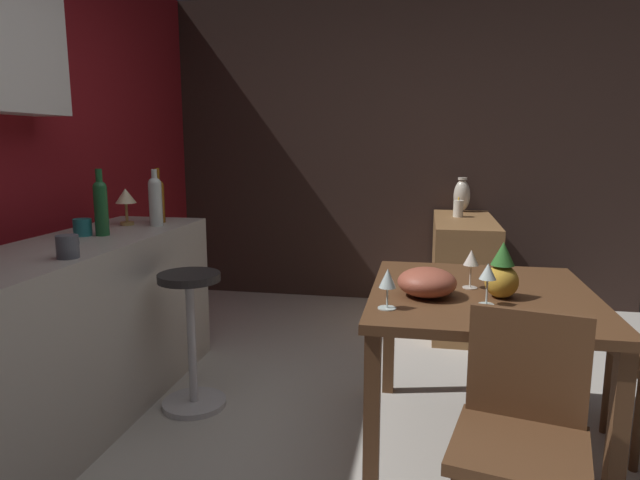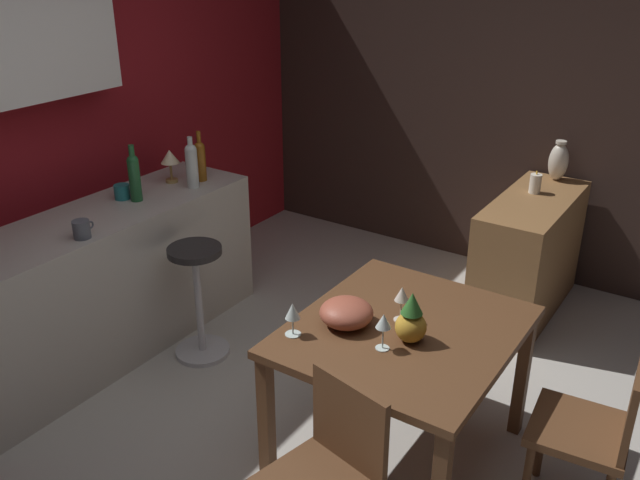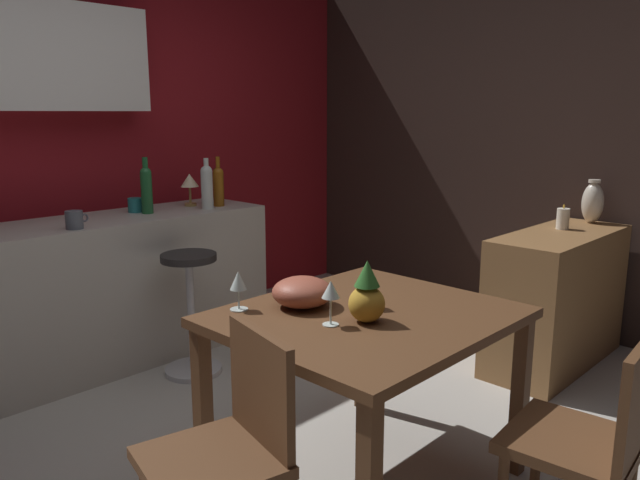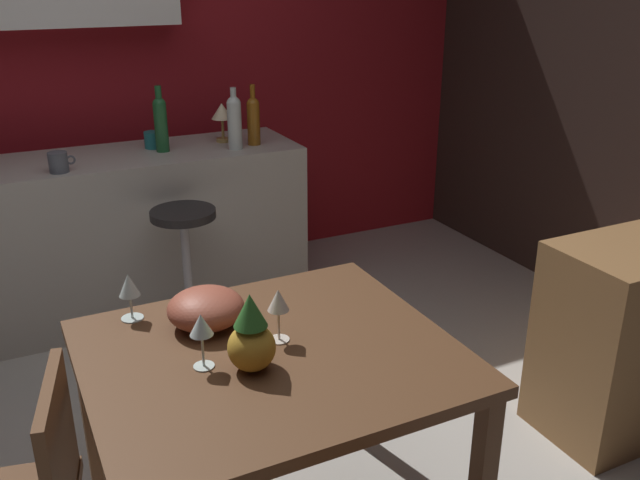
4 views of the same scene
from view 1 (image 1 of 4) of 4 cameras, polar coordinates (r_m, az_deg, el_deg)
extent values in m
plane|color=#B7B2A8|center=(2.69, 6.85, -21.07)|extent=(9.00, 9.00, 0.00)
cube|color=#33231E|center=(4.87, 5.75, 9.01)|extent=(0.10, 4.40, 2.60)
cube|color=#56351E|center=(2.55, 16.32, -5.54)|extent=(1.10, 0.96, 0.04)
cube|color=#56351E|center=(2.22, 5.36, -17.95)|extent=(0.06, 0.06, 0.70)
cube|color=#56351E|center=(3.13, 7.14, -9.37)|extent=(0.06, 0.06, 0.70)
cube|color=#56351E|center=(2.31, 28.28, -17.90)|extent=(0.06, 0.06, 0.70)
cube|color=#56351E|center=(3.20, 22.95, -9.68)|extent=(0.06, 0.06, 0.70)
cube|color=#B2ADA3|center=(3.01, -24.55, -9.06)|extent=(2.10, 0.60, 0.90)
cube|color=olive|center=(4.34, 14.46, -3.26)|extent=(1.10, 0.44, 0.82)
cube|color=#56351E|center=(1.91, 19.87, -19.68)|extent=(0.48, 0.48, 0.04)
cube|color=#56351E|center=(1.99, 20.58, -12.22)|extent=(0.11, 0.38, 0.39)
cylinder|color=#56351E|center=(2.18, 15.23, -22.72)|extent=(0.04, 0.04, 0.44)
cylinder|color=#56351E|center=(2.80, 29.93, -16.08)|extent=(0.04, 0.04, 0.43)
cylinder|color=#56351E|center=(3.07, 27.47, -13.57)|extent=(0.04, 0.04, 0.43)
cylinder|color=#262323|center=(2.91, -13.35, -3.76)|extent=(0.32, 0.32, 0.04)
cylinder|color=silver|center=(3.02, -13.07, -10.29)|extent=(0.04, 0.04, 0.69)
cylinder|color=silver|center=(3.15, -12.82, -16.06)|extent=(0.34, 0.34, 0.03)
cylinder|color=silver|center=(2.22, 6.92, -6.97)|extent=(0.07, 0.07, 0.00)
cylinder|color=silver|center=(2.21, 6.94, -5.91)|extent=(0.01, 0.01, 0.08)
cone|color=silver|center=(2.19, 6.99, -3.92)|extent=(0.07, 0.07, 0.08)
cylinder|color=silver|center=(2.35, 16.75, -6.37)|extent=(0.06, 0.06, 0.00)
cylinder|color=silver|center=(2.33, 16.81, -5.11)|extent=(0.01, 0.01, 0.10)
cone|color=silver|center=(2.31, 16.92, -3.10)|extent=(0.07, 0.07, 0.06)
cylinder|color=silver|center=(2.59, 15.18, -4.75)|extent=(0.07, 0.07, 0.00)
cylinder|color=silver|center=(2.58, 15.23, -3.62)|extent=(0.01, 0.01, 0.10)
cone|color=silver|center=(2.56, 15.32, -1.76)|extent=(0.07, 0.07, 0.07)
ellipsoid|color=gold|center=(2.46, 18.20, -4.07)|extent=(0.14, 0.14, 0.14)
cone|color=#2D6B28|center=(2.43, 18.35, -1.32)|extent=(0.10, 0.10, 0.10)
ellipsoid|color=#9E4C38|center=(2.40, 10.96, -4.29)|extent=(0.25, 0.25, 0.12)
cylinder|color=#8C5114|center=(3.53, -16.29, 3.56)|extent=(0.07, 0.07, 0.23)
sphere|color=#8C5114|center=(3.52, -16.38, 5.38)|extent=(0.07, 0.07, 0.07)
cylinder|color=#8C5114|center=(3.51, -16.43, 6.44)|extent=(0.03, 0.03, 0.09)
cylinder|color=#1E592D|center=(3.13, -21.61, 2.73)|extent=(0.07, 0.07, 0.25)
sphere|color=#1E592D|center=(3.12, -21.76, 5.04)|extent=(0.07, 0.07, 0.07)
cylinder|color=#1E592D|center=(3.11, -21.83, 6.14)|extent=(0.03, 0.03, 0.08)
cylinder|color=silver|center=(3.39, -16.58, 3.48)|extent=(0.08, 0.08, 0.25)
sphere|color=silver|center=(3.38, -16.69, 5.55)|extent=(0.08, 0.08, 0.08)
cylinder|color=silver|center=(3.38, -16.73, 6.48)|extent=(0.03, 0.03, 0.06)
cylinder|color=#515660|center=(2.59, -24.57, -0.63)|extent=(0.09, 0.09, 0.10)
torus|color=#515660|center=(2.63, -23.86, -0.29)|extent=(0.05, 0.01, 0.05)
cylinder|color=teal|center=(3.17, -23.27, 1.21)|extent=(0.09, 0.09, 0.09)
torus|color=teal|center=(3.22, -22.69, 1.46)|extent=(0.05, 0.01, 0.05)
cylinder|color=#A58447|center=(3.49, -19.24, 1.63)|extent=(0.08, 0.08, 0.02)
cylinder|color=#A58447|center=(3.48, -19.31, 2.70)|extent=(0.02, 0.02, 0.11)
cone|color=beige|center=(3.47, -19.40, 4.33)|extent=(0.12, 0.12, 0.09)
cylinder|color=white|center=(4.36, 14.06, 3.15)|extent=(0.08, 0.08, 0.13)
ellipsoid|color=yellow|center=(4.36, 14.10, 4.15)|extent=(0.01, 0.01, 0.03)
ellipsoid|color=beige|center=(4.70, 14.40, 4.43)|extent=(0.13, 0.13, 0.26)
cylinder|color=beige|center=(4.69, 14.48, 6.14)|extent=(0.07, 0.07, 0.02)
camera|label=2|loc=(1.73, 107.02, 32.73)|focal=38.06mm
camera|label=3|loc=(1.86, 81.22, 5.64)|focal=34.30mm
camera|label=4|loc=(2.68, 60.24, 14.45)|focal=38.57mm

